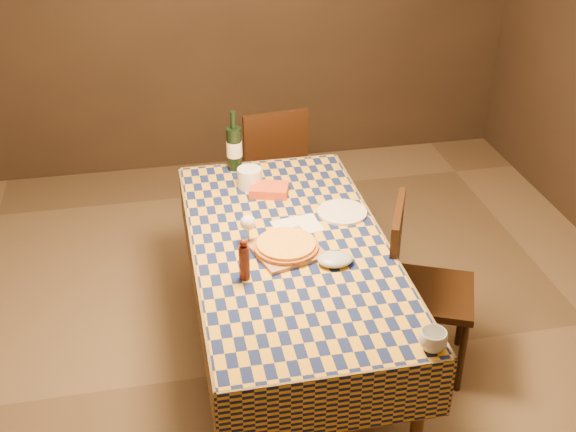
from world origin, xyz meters
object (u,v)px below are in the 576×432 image
Objects in this scene: dining_table at (290,258)px; pizza at (286,245)px; chair_far at (271,164)px; white_plate at (342,212)px; bowl at (281,243)px; wine_bottle at (234,148)px; chair_right at (416,280)px; cutting_board at (286,249)px.

dining_table is 0.13m from pizza.
chair_far is (0.18, 1.41, -0.28)m from pizza.
pizza is 1.56× the size of white_plate.
bowl is at bearing 113.28° from pizza.
wine_bottle reaches higher than white_plate.
white_plate is at bearing -81.15° from chair_far.
chair_right reaches higher than white_plate.
chair_far is (0.18, 1.41, -0.26)m from cutting_board.
chair_far is at bearing 82.82° from pizza.
cutting_board is at bearing -140.72° from white_plate.
chair_far reaches higher than pizza.
cutting_board is at bearing 178.39° from chair_right.
chair_far reaches higher than bowl.
chair_far is 1.51m from chair_right.
wine_bottle reaches higher than chair_far.
pizza reaches higher than dining_table.
cutting_board is 0.32× the size of chair_right.
chair_right is at bearing -44.51° from white_plate.
chair_far is at bearing 82.82° from cutting_board.
dining_table is 1.37m from chair_far.
bowl is (-0.05, -0.01, 0.10)m from dining_table.
chair_right is at bearing -1.61° from pizza.
wine_bottle reaches higher than cutting_board.
wine_bottle is 1.27m from chair_right.
white_plate is (0.47, -0.62, -0.12)m from wine_bottle.
chair_right is at bearing -4.90° from bowl.
white_plate is at bearing 135.49° from chair_right.
pizza is at bearing -119.16° from dining_table.
chair_far reaches higher than cutting_board.
wine_bottle reaches higher than dining_table.
dining_table is 13.52× the size of bowl.
wine_bottle is 1.38× the size of white_plate.
cutting_board is at bearing -119.16° from dining_table.
chair_right reaches higher than dining_table.
cutting_board is 0.71m from chair_right.
dining_table is 4.62× the size of pizza.
cutting_board is at bearing -66.72° from bowl.
chair_right reaches higher than cutting_board.
bowl is at bearing 175.10° from chair_right.
dining_table is at bearing 173.53° from chair_right.
chair_right is (0.68, -0.06, -0.27)m from bowl.
bowl is 0.53× the size of white_plate.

